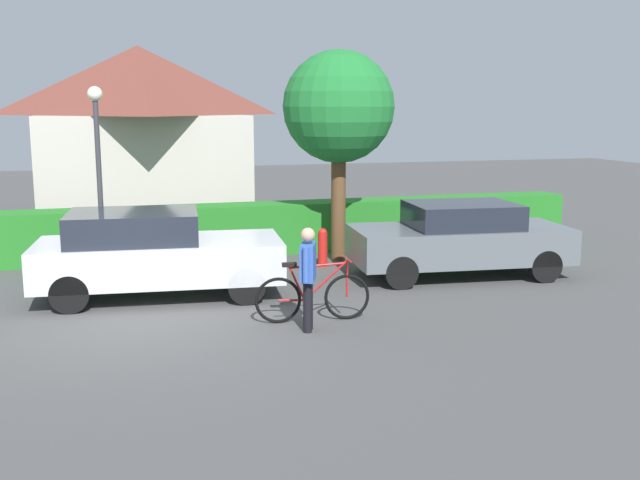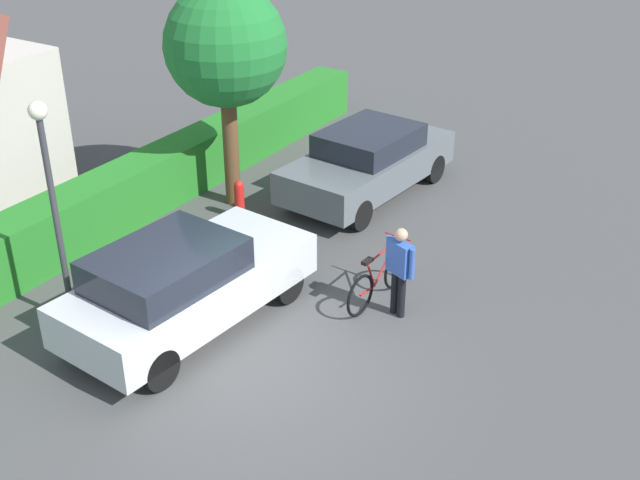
% 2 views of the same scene
% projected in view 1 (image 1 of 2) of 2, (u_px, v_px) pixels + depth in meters
% --- Properties ---
extents(ground_plane, '(60.00, 60.00, 0.00)m').
position_uv_depth(ground_plane, '(134.00, 325.00, 11.39)').
color(ground_plane, '#474747').
extents(hedge_row, '(21.33, 0.90, 1.13)m').
position_uv_depth(hedge_row, '(124.00, 234.00, 16.14)').
color(hedge_row, '#247724').
rests_on(hedge_row, ground).
extents(house_distant, '(5.52, 6.27, 4.96)m').
position_uv_depth(house_distant, '(141.00, 135.00, 20.68)').
color(house_distant, beige).
rests_on(house_distant, ground).
extents(parked_car_near, '(4.38, 2.20, 1.53)m').
position_uv_depth(parked_car_near, '(154.00, 252.00, 12.95)').
color(parked_car_near, silver).
rests_on(parked_car_near, ground).
extents(parked_car_far, '(4.36, 2.17, 1.46)m').
position_uv_depth(parked_car_far, '(460.00, 238.00, 14.55)').
color(parked_car_far, slate).
rests_on(parked_car_far, ground).
extents(bicycle, '(1.82, 0.50, 0.99)m').
position_uv_depth(bicycle, '(313.00, 296.00, 11.54)').
color(bicycle, black).
rests_on(bicycle, ground).
extents(person_rider, '(0.35, 0.60, 1.57)m').
position_uv_depth(person_rider, '(308.00, 272.00, 10.95)').
color(person_rider, black).
rests_on(person_rider, ground).
extents(street_lamp, '(0.28, 0.28, 3.69)m').
position_uv_depth(street_lamp, '(98.00, 154.00, 14.00)').
color(street_lamp, '#38383D').
rests_on(street_lamp, ground).
extents(tree_kerbside, '(2.38, 2.38, 4.50)m').
position_uv_depth(tree_kerbside, '(339.00, 108.00, 15.66)').
color(tree_kerbside, brown).
rests_on(tree_kerbside, ground).
extents(fire_hydrant, '(0.20, 0.20, 0.81)m').
position_uv_depth(fire_hydrant, '(323.00, 247.00, 15.51)').
color(fire_hydrant, red).
rests_on(fire_hydrant, ground).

